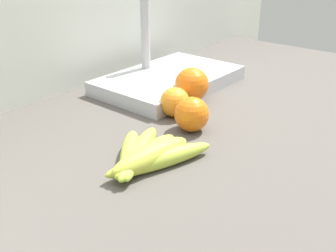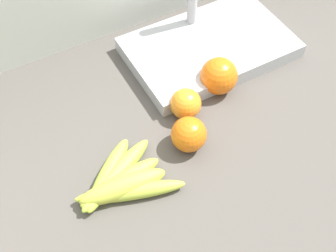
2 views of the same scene
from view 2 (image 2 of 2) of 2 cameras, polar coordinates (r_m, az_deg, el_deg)
The scene contains 7 objects.
counter at distance 1.30m, azimuth 1.10°, elevation -13.07°, with size 1.66×0.74×0.86m, color #514C47.
wall_back at distance 1.32m, azimuth -7.48°, elevation 5.12°, with size 2.06×0.06×1.30m, color silver.
banana_bunch at distance 0.86m, azimuth -6.08°, elevation -7.09°, with size 0.21×0.17×0.04m.
orange_front at distance 0.95m, azimuth 2.26°, elevation 2.84°, with size 0.07×0.07×0.07m, color orange.
orange_right at distance 0.89m, azimuth 2.65°, elevation -1.07°, with size 0.07×0.07×0.07m, color orange.
orange_back_left at distance 0.99m, azimuth 6.46°, elevation 6.32°, with size 0.08×0.08×0.08m, color orange.
sink_basin at distance 1.09m, azimuth 5.17°, elevation 10.07°, with size 0.38×0.24×0.22m.
Camera 2 is at (-0.28, -0.45, 1.62)m, focal length 48.13 mm.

